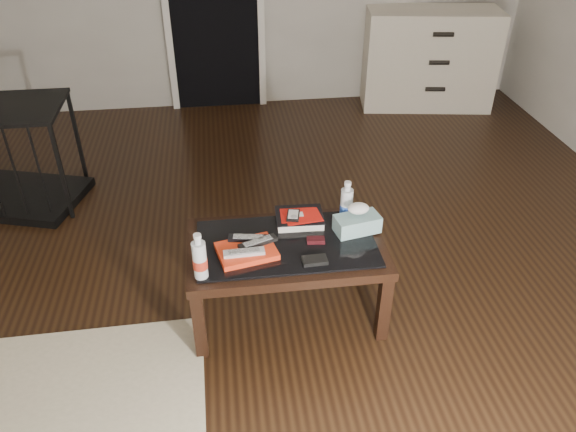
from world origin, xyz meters
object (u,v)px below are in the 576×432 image
at_px(dresser, 429,59).
at_px(water_bottle_left, 199,256).
at_px(coffee_table, 286,253).
at_px(tissue_box, 357,224).
at_px(textbook, 299,218).
at_px(water_bottle_right, 347,202).
at_px(pet_crate, 10,172).

relative_size(dresser, water_bottle_left, 5.30).
height_order(coffee_table, water_bottle_left, water_bottle_left).
xyz_separation_m(dresser, tissue_box, (-1.33, -2.67, 0.06)).
bearing_deg(coffee_table, tissue_box, 8.13).
height_order(textbook, water_bottle_right, water_bottle_right).
bearing_deg(dresser, coffee_table, -113.36).
bearing_deg(dresser, pet_crate, -150.22).
distance_m(coffee_table, dresser, 3.21).
xyz_separation_m(textbook, water_bottle_left, (-0.52, -0.38, 0.10)).
xyz_separation_m(coffee_table, water_bottle_right, (0.34, 0.16, 0.18)).
xyz_separation_m(pet_crate, water_bottle_left, (1.34, -1.59, 0.35)).
bearing_deg(pet_crate, water_bottle_left, -33.25).
height_order(pet_crate, water_bottle_right, pet_crate).
bearing_deg(pet_crate, textbook, -16.35).
bearing_deg(coffee_table, pet_crate, 141.99).
distance_m(dresser, textbook, 3.02).
bearing_deg(tissue_box, textbook, 145.00).
bearing_deg(coffee_table, water_bottle_left, -153.96).
distance_m(water_bottle_right, tissue_box, 0.13).
bearing_deg(textbook, water_bottle_right, -2.05).
bearing_deg(tissue_box, water_bottle_right, 98.10).
distance_m(coffee_table, water_bottle_left, 0.51).
height_order(pet_crate, tissue_box, pet_crate).
bearing_deg(water_bottle_right, dresser, 62.00).
relative_size(coffee_table, textbook, 4.00).
height_order(coffee_table, tissue_box, tissue_box).
bearing_deg(pet_crate, coffee_table, -21.41).
xyz_separation_m(water_bottle_left, water_bottle_right, (0.77, 0.37, 0.00)).
relative_size(dresser, pet_crate, 1.22).
bearing_deg(water_bottle_left, water_bottle_right, 25.50).
relative_size(dresser, tissue_box, 5.49).
bearing_deg(water_bottle_right, coffee_table, -155.20).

